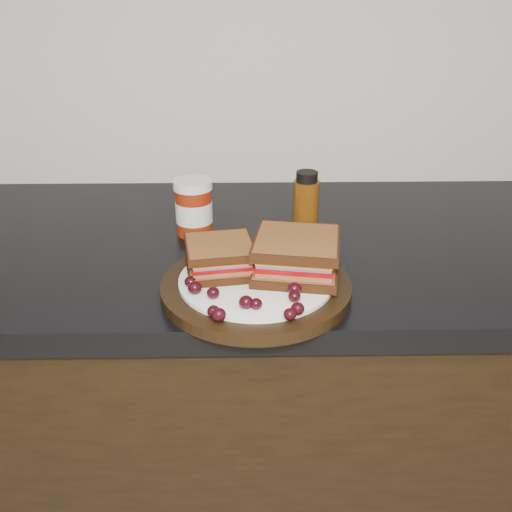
{
  "coord_description": "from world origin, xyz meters",
  "views": [
    {
      "loc": [
        0.03,
        0.77,
        1.32
      ],
      "look_at": [
        0.04,
        1.5,
        0.96
      ],
      "focal_mm": 40.0,
      "sensor_mm": 36.0,
      "label": 1
    }
  ],
  "objects": [
    {
      "name": "grape_21",
      "position": [
        -0.02,
        1.51,
        0.93
      ],
      "size": [
        0.02,
        0.02,
        0.02
      ],
      "primitive_type": "ellipsoid",
      "color": "black",
      "rests_on": "plate"
    },
    {
      "name": "plate",
      "position": [
        0.04,
        1.5,
        0.91
      ],
      "size": [
        0.28,
        0.28,
        0.02
      ],
      "primitive_type": "cylinder",
      "color": "black",
      "rests_on": "countertop"
    },
    {
      "name": "grape_6",
      "position": [
        0.08,
        1.39,
        0.93
      ],
      "size": [
        0.02,
        0.02,
        0.02
      ],
      "primitive_type": "ellipsoid",
      "color": "black",
      "rests_on": "plate"
    },
    {
      "name": "grape_2",
      "position": [
        -0.02,
        1.4,
        0.93
      ],
      "size": [
        0.02,
        0.02,
        0.02
      ],
      "primitive_type": "ellipsoid",
      "color": "black",
      "rests_on": "plate"
    },
    {
      "name": "oil_bottle",
      "position": [
        0.13,
        1.69,
        0.96
      ],
      "size": [
        0.05,
        0.05,
        0.12
      ],
      "primitive_type": "cylinder",
      "rotation": [
        0.0,
        0.0,
        -0.25
      ],
      "color": "#502B08",
      "rests_on": "countertop"
    },
    {
      "name": "grape_20",
      "position": [
        -0.0,
        1.52,
        0.93
      ],
      "size": [
        0.02,
        0.02,
        0.02
      ],
      "primitive_type": "ellipsoid",
      "color": "black",
      "rests_on": "plate"
    },
    {
      "name": "grape_5",
      "position": [
        0.04,
        1.42,
        0.93
      ],
      "size": [
        0.02,
        0.02,
        0.02
      ],
      "primitive_type": "ellipsoid",
      "color": "black",
      "rests_on": "plate"
    },
    {
      "name": "grape_4",
      "position": [
        0.02,
        1.42,
        0.93
      ],
      "size": [
        0.02,
        0.02,
        0.02
      ],
      "primitive_type": "ellipsoid",
      "color": "black",
      "rests_on": "plate"
    },
    {
      "name": "sandwich_left",
      "position": [
        -0.01,
        1.53,
        0.95
      ],
      "size": [
        0.11,
        0.11,
        0.04
      ],
      "primitive_type": null,
      "rotation": [
        0.0,
        0.0,
        0.16
      ],
      "color": "brown",
      "rests_on": "plate"
    },
    {
      "name": "grape_12",
      "position": [
        0.13,
        1.52,
        0.93
      ],
      "size": [
        0.02,
        0.02,
        0.02
      ],
      "primitive_type": "ellipsoid",
      "color": "black",
      "rests_on": "plate"
    },
    {
      "name": "grape_8",
      "position": [
        0.09,
        1.44,
        0.93
      ],
      "size": [
        0.02,
        0.02,
        0.02
      ],
      "primitive_type": "ellipsoid",
      "color": "black",
      "rests_on": "plate"
    },
    {
      "name": "grape_14",
      "position": [
        -0.0,
        1.57,
        0.93
      ],
      "size": [
        0.02,
        0.02,
        0.02
      ],
      "primitive_type": "ellipsoid",
      "color": "black",
      "rests_on": "plate"
    },
    {
      "name": "grape_19",
      "position": [
        -0.02,
        1.56,
        0.93
      ],
      "size": [
        0.02,
        0.02,
        0.02
      ],
      "primitive_type": "ellipsoid",
      "color": "black",
      "rests_on": "plate"
    },
    {
      "name": "grape_3",
      "position": [
        -0.01,
        1.39,
        0.93
      ],
      "size": [
        0.02,
        0.02,
        0.02
      ],
      "primitive_type": "ellipsoid",
      "color": "black",
      "rests_on": "plate"
    },
    {
      "name": "grape_1",
      "position": [
        -0.02,
        1.45,
        0.93
      ],
      "size": [
        0.02,
        0.02,
        0.02
      ],
      "primitive_type": "ellipsoid",
      "color": "black",
      "rests_on": "plate"
    },
    {
      "name": "grape_17",
      "position": [
        -0.03,
        1.52,
        0.93
      ],
      "size": [
        0.02,
        0.02,
        0.02
      ],
      "primitive_type": "ellipsoid",
      "color": "black",
      "rests_on": "plate"
    },
    {
      "name": "grape_16",
      "position": [
        -0.04,
        1.54,
        0.93
      ],
      "size": [
        0.02,
        0.02,
        0.02
      ],
      "primitive_type": "ellipsoid",
      "color": "black",
      "rests_on": "plate"
    },
    {
      "name": "base_cabinets",
      "position": [
        0.0,
        1.7,
        0.43
      ],
      "size": [
        3.96,
        0.58,
        0.86
      ],
      "primitive_type": "cube",
      "color": "black",
      "rests_on": "ground_plane"
    },
    {
      "name": "condiment_jar",
      "position": [
        -0.07,
        1.72,
        0.95
      ],
      "size": [
        0.08,
        0.08,
        0.1
      ],
      "primitive_type": "cylinder",
      "rotation": [
        0.0,
        0.0,
        0.26
      ],
      "color": "maroon",
      "rests_on": "countertop"
    },
    {
      "name": "grape_15",
      "position": [
        -0.01,
        1.54,
        0.93
      ],
      "size": [
        0.02,
        0.02,
        0.02
      ],
      "primitive_type": "ellipsoid",
      "color": "black",
      "rests_on": "plate"
    },
    {
      "name": "grape_10",
      "position": [
        0.14,
        1.48,
        0.93
      ],
      "size": [
        0.02,
        0.02,
        0.02
      ],
      "primitive_type": "ellipsoid",
      "color": "black",
      "rests_on": "plate"
    },
    {
      "name": "grape_13",
      "position": [
        0.12,
        1.56,
        0.93
      ],
      "size": [
        0.02,
        0.02,
        0.02
      ],
      "primitive_type": "ellipsoid",
      "color": "black",
      "rests_on": "plate"
    },
    {
      "name": "countertop",
      "position": [
        0.0,
        1.7,
        0.88
      ],
      "size": [
        3.98,
        0.6,
        0.04
      ],
      "primitive_type": "cube",
      "color": "black",
      "rests_on": "base_cabinets"
    },
    {
      "name": "grape_0",
      "position": [
        -0.05,
        1.46,
        0.93
      ],
      "size": [
        0.02,
        0.02,
        0.02
      ],
      "primitive_type": "ellipsoid",
      "color": "black",
      "rests_on": "plate"
    },
    {
      "name": "grape_7",
      "position": [
        0.09,
        1.4,
        0.93
      ],
      "size": [
        0.02,
        0.02,
        0.02
      ],
      "primitive_type": "ellipsoid",
      "color": "black",
      "rests_on": "plate"
    },
    {
      "name": "sandwich_right",
      "position": [
        0.1,
        1.52,
        0.95
      ],
      "size": [
        0.14,
        0.14,
        0.06
      ],
      "primitive_type": null,
      "rotation": [
        0.0,
        0.0,
        -0.16
      ],
      "color": "brown",
      "rests_on": "plate"
    },
    {
      "name": "grape_9",
      "position": [
        0.09,
        1.45,
        0.93
      ],
      "size": [
        0.02,
        0.02,
        0.02
      ],
      "primitive_type": "ellipsoid",
      "color": "black",
      "rests_on": "plate"
    },
    {
      "name": "grape_11",
      "position": [
        0.11,
        1.49,
        0.93
      ],
      "size": [
        0.02,
        0.02,
        0.02
      ],
      "primitive_type": "ellipsoid",
      "color": "black",
      "rests_on": "plate"
    },
    {
      "name": "grape_18",
      "position": [
        -0.05,
        1.48,
        0.93
      ],
      "size": [
        0.02,
        0.02,
        0.02
      ],
      "primitive_type": "ellipsoid",
      "color": "black",
      "rests_on": "plate"
    }
  ]
}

